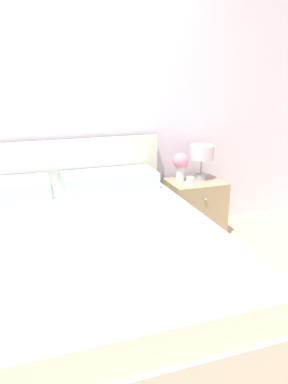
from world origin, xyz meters
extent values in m
plane|color=#CCB28E|center=(0.00, 0.00, 0.00)|extent=(12.00, 12.00, 0.00)
cube|color=white|center=(0.00, 0.07, 1.30)|extent=(8.00, 0.06, 2.60)
cube|color=beige|center=(0.00, -1.08, 0.18)|extent=(1.90, 2.17, 0.37)
cube|color=white|center=(0.00, -1.08, 0.46)|extent=(1.86, 2.13, 0.19)
cube|color=silver|center=(0.00, -0.03, 0.48)|extent=(1.94, 0.05, 0.96)
cube|color=silver|center=(0.46, -0.25, 0.63)|extent=(0.80, 0.36, 0.14)
cube|color=tan|center=(1.30, -0.22, 0.27)|extent=(0.52, 0.40, 0.53)
sphere|color=#B2AD93|center=(1.30, -0.43, 0.41)|extent=(0.02, 0.02, 0.02)
cylinder|color=#A8B2BC|center=(1.38, -0.17, 0.56)|extent=(0.11, 0.11, 0.06)
cylinder|color=#B7B29E|center=(1.38, -0.17, 0.66)|extent=(0.02, 0.02, 0.14)
cylinder|color=silver|center=(1.38, -0.17, 0.80)|extent=(0.23, 0.23, 0.13)
cylinder|color=white|center=(1.17, -0.15, 0.60)|extent=(0.08, 0.08, 0.14)
sphere|color=pink|center=(1.17, -0.15, 0.72)|extent=(0.15, 0.15, 0.15)
sphere|color=#609356|center=(1.20, -0.15, 0.69)|extent=(0.07, 0.07, 0.07)
cylinder|color=white|center=(1.22, -0.27, 0.53)|extent=(0.12, 0.12, 0.01)
cylinder|color=white|center=(1.22, -0.27, 0.56)|extent=(0.08, 0.08, 0.05)
camera|label=1|loc=(-0.27, -3.28, 1.53)|focal=35.00mm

